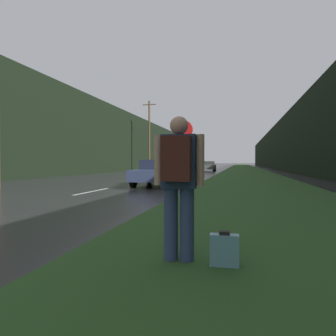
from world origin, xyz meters
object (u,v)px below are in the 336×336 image
object	(u,v)px
stop_sign	(183,149)
suitcase	(224,251)
hitchhiker_with_backpack	(178,179)
car_passing_far	(208,166)
car_passing_near	(158,172)

from	to	relation	value
stop_sign	suitcase	distance (m)	7.64
stop_sign	hitchhiker_with_backpack	world-z (taller)	stop_sign
car_passing_far	car_passing_near	bearing A→B (deg)	90.00
hitchhiker_with_backpack	suitcase	bearing A→B (deg)	-6.77
stop_sign	suitcase	bearing A→B (deg)	-75.67
car_passing_near	car_passing_far	xyz separation A→B (m)	(-0.00, 25.06, -0.01)
hitchhiker_with_backpack	suitcase	size ratio (longest dim) A/B	4.20
car_passing_near	stop_sign	bearing A→B (deg)	116.48
car_passing_far	suitcase	bearing A→B (deg)	96.25
stop_sign	hitchhiker_with_backpack	size ratio (longest dim) A/B	1.53
suitcase	car_passing_far	bearing A→B (deg)	94.04
suitcase	car_passing_near	distance (m)	12.27
stop_sign	car_passing_far	world-z (taller)	stop_sign
suitcase	car_passing_far	world-z (taller)	car_passing_far
stop_sign	car_passing_near	world-z (taller)	stop_sign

